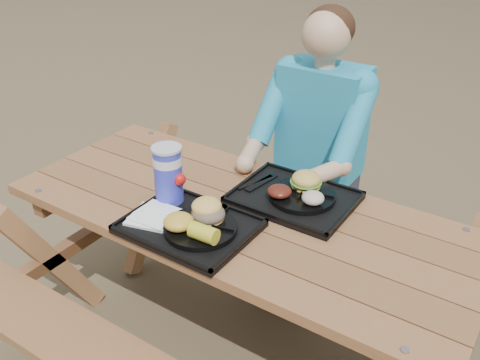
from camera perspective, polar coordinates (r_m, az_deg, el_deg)
The scene contains 18 objects.
ground at distance 2.52m, azimuth 0.00°, elevation -17.71°, with size 60.00×60.00×0.00m, color #999999.
picnic_table at distance 2.25m, azimuth 0.00°, elevation -11.23°, with size 1.80×1.49×0.75m, color #999999, non-canonical shape.
tray_near at distance 1.92m, azimuth -5.42°, elevation -5.01°, with size 0.45×0.35×0.02m, color black.
tray_far at distance 2.09m, azimuth 5.76°, elevation -2.00°, with size 0.45×0.35×0.02m, color black.
plate_near at distance 1.88m, azimuth -4.23°, elevation -5.12°, with size 0.26×0.26×0.02m, color black.
plate_far at distance 2.07m, azimuth 6.65°, elevation -1.64°, with size 0.26×0.26×0.02m, color black.
napkin_stack at distance 1.97m, azimuth -9.34°, elevation -3.79°, with size 0.16×0.16×0.02m, color white.
soda_cup at distance 2.01m, azimuth -7.65°, elevation 0.48°, with size 0.11×0.11×0.22m, color #1821B8.
condiment_bbq at distance 2.00m, azimuth -3.09°, elevation -2.58°, with size 0.05×0.05×0.03m, color black.
condiment_mustard at distance 1.96m, azimuth -1.96°, elevation -3.23°, with size 0.05×0.05×0.03m, color gold.
sandwich at distance 1.87m, azimuth -3.44°, elevation -2.71°, with size 0.11×0.11×0.12m, color #EDB853, non-canonical shape.
mac_cheese at distance 1.85m, azimuth -6.57°, elevation -4.45°, with size 0.11×0.11×0.05m, color gold.
corn_cob at distance 1.79m, azimuth -3.88°, elevation -5.68°, with size 0.10×0.10×0.06m, color yellow, non-canonical shape.
cutlery_far at distance 2.16m, azimuth 2.28°, elevation -0.29°, with size 0.03×0.18×0.01m, color black.
burger at distance 2.08m, azimuth 7.09°, elevation 0.46°, with size 0.12×0.12×0.10m, color gold, non-canonical shape.
baked_beans at distance 2.03m, azimuth 4.23°, elevation -1.21°, with size 0.09×0.09×0.04m, color #571C11.
potato_salad at distance 2.00m, azimuth 7.78°, elevation -1.90°, with size 0.08×0.08×0.05m, color beige.
diner at distance 2.59m, azimuth 8.19°, elevation 1.50°, with size 0.48×0.84×1.28m, color teal, non-canonical shape.
Camera 1 is at (0.94, -1.42, 1.85)m, focal length 40.00 mm.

